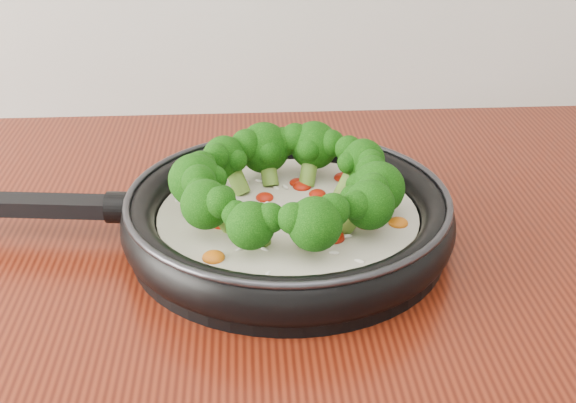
{
  "coord_description": "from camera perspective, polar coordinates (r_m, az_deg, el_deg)",
  "views": [
    {
      "loc": [
        -0.08,
        0.4,
        1.31
      ],
      "look_at": [
        -0.03,
        1.09,
        0.95
      ],
      "focal_mm": 46.04,
      "sensor_mm": 36.0,
      "label": 1
    }
  ],
  "objects": [
    {
      "name": "skillet",
      "position": [
        0.79,
        -0.2,
        -0.67
      ],
      "size": [
        0.57,
        0.39,
        0.1
      ],
      "color": "black",
      "rests_on": "counter"
    }
  ]
}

